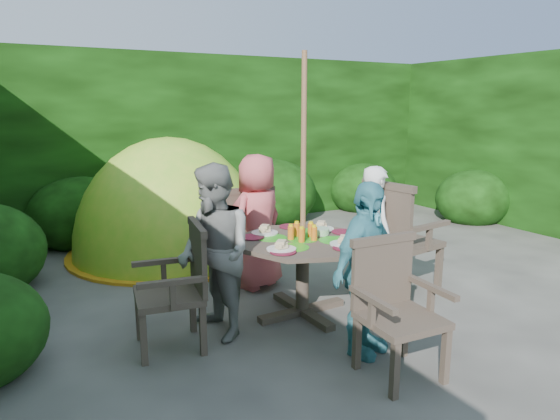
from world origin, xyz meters
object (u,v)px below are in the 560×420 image
parasol_pole (303,189)px  dome_tent (173,252)px  garden_chair_left (179,285)px  garden_chair_back (244,231)px  child_back (258,222)px  child_front (365,270)px  garden_chair_right (398,236)px  child_left (215,252)px  patio_table (303,251)px  child_right (375,233)px  garden_chair_front (394,305)px

parasol_pole → dome_tent: bearing=100.6°
garden_chair_left → garden_chair_back: (1.05, 1.15, 0.02)m
child_back → child_front: child_back is taller
child_back → child_front: (0.06, -1.60, -0.03)m
parasol_pole → child_front: 0.93m
child_front → parasol_pole: bearing=70.2°
garden_chair_right → parasol_pole: bearing=84.0°
child_left → child_front: bearing=41.6°
dome_tent → child_front: bearing=-83.3°
parasol_pole → garden_chair_back: (-0.05, 1.10, -0.60)m
parasol_pole → garden_chair_right: bearing=1.7°
garden_chair_left → child_front: 1.36m
patio_table → child_back: bearing=92.5°
child_right → garden_chair_front: bearing=158.0°
garden_chair_back → child_left: bearing=59.5°
patio_table → child_front: size_ratio=0.95×
garden_chair_front → child_back: 1.91m
garden_chair_back → garden_chair_left: bearing=50.8°
child_left → garden_chair_front: bearing=32.8°
patio_table → garden_chair_left: (-1.10, -0.06, -0.09)m
child_back → garden_chair_right: bearing=123.9°
parasol_pole → child_left: size_ratio=1.62×
garden_chair_right → child_left: child_left is taller
patio_table → garden_chair_front: size_ratio=1.36×
garden_chair_front → child_back: size_ratio=0.67×
patio_table → child_back: 0.80m
parasol_pole → garden_chair_back: parasol_pole is taller
garden_chair_back → child_back: (0.02, -0.30, 0.16)m
garden_chair_front → child_right: (0.75, 1.13, 0.15)m
child_front → garden_chair_front: bearing=-108.5°
parasol_pole → child_back: 0.91m
garden_chair_back → dome_tent: 1.42m
garden_chair_right → garden_chair_front: 1.54m
child_left → child_back: 1.13m
garden_chair_front → child_front: 0.34m
child_right → dome_tent: size_ratio=0.44×
child_right → garden_chair_left: bearing=104.2°
garden_chair_right → child_front: 1.35m
dome_tent → garden_chair_back: bearing=-74.6°
parasol_pole → child_back: bearing=92.2°
garden_chair_front → child_back: (-0.08, 1.90, 0.19)m
garden_chair_right → child_left: size_ratio=0.77×
parasol_pole → garden_chair_back: size_ratio=2.33×
garden_chair_back → patio_table: bearing=96.0°
child_left → child_front: size_ratio=1.07×
garden_chair_front → child_front: bearing=96.6°
child_left → child_back: child_left is taller
child_left → child_front: 1.13m
garden_chair_right → garden_chair_front: garden_chair_right is taller
garden_chair_left → garden_chair_back: bearing=146.4°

